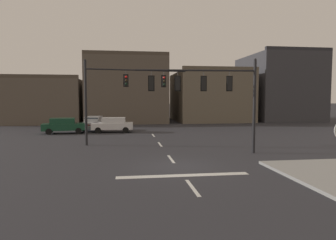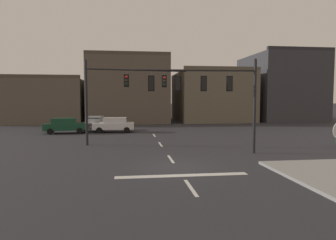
# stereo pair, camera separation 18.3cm
# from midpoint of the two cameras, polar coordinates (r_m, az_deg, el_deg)

# --- Properties ---
(ground_plane) EXTENTS (400.00, 400.00, 0.00)m
(ground_plane) POSITION_cam_midpoint_polar(r_m,az_deg,el_deg) (16.62, 1.28, -8.70)
(ground_plane) COLOR #2B2B30
(stop_bar_paint) EXTENTS (6.40, 0.50, 0.01)m
(stop_bar_paint) POSITION_cam_midpoint_polar(r_m,az_deg,el_deg) (14.71, 2.55, -10.38)
(stop_bar_paint) COLOR silver
(stop_bar_paint) RESTS_ON ground
(lane_centreline) EXTENTS (0.16, 26.40, 0.01)m
(lane_centreline) POSITION_cam_midpoint_polar(r_m,az_deg,el_deg) (18.56, 0.28, -7.34)
(lane_centreline) COLOR silver
(lane_centreline) RESTS_ON ground
(signal_mast_near_side) EXTENTS (8.01, 0.84, 6.34)m
(signal_mast_near_side) POSITION_cam_midpoint_polar(r_m,az_deg,el_deg) (20.31, 8.12, 5.79)
(signal_mast_near_side) COLOR black
(signal_mast_near_side) RESTS_ON ground
(signal_mast_far_side) EXTENTS (8.24, 1.30, 6.73)m
(signal_mast_far_side) POSITION_cam_midpoint_polar(r_m,az_deg,el_deg) (24.69, -9.76, 5.91)
(signal_mast_far_side) COLOR black
(signal_mast_far_side) RESTS_ON ground
(car_lot_nearside) EXTENTS (4.51, 2.04, 1.61)m
(car_lot_nearside) POSITION_cam_midpoint_polar(r_m,az_deg,el_deg) (33.53, -10.51, -0.83)
(car_lot_nearside) COLOR silver
(car_lot_nearside) RESTS_ON ground
(car_lot_middle) EXTENTS (2.32, 4.60, 1.61)m
(car_lot_middle) POSITION_cam_midpoint_polar(r_m,az_deg,el_deg) (36.23, -13.94, -0.53)
(car_lot_middle) COLOR #9EA0A5
(car_lot_middle) RESTS_ON ground
(car_lot_farside) EXTENTS (4.62, 2.40, 1.61)m
(car_lot_farside) POSITION_cam_midpoint_polar(r_m,az_deg,el_deg) (33.82, -19.20, -0.95)
(car_lot_farside) COLOR #143D28
(car_lot_farside) RESTS_ON ground
(building_row) EXTENTS (48.74, 13.58, 11.46)m
(building_row) POSITION_cam_midpoint_polar(r_m,az_deg,el_deg) (50.27, 3.40, 5.15)
(building_row) COLOR brown
(building_row) RESTS_ON ground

